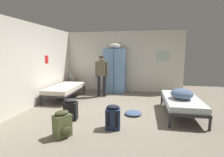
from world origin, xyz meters
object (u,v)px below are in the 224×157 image
(backpack_navy, at_px, (113,117))
(bed_left_rear, at_px, (65,89))
(water_bottle, at_px, (71,76))
(person_traveler, at_px, (102,72))
(bed_right, at_px, (181,101))
(lotion_bottle, at_px, (73,77))
(backpack_black, at_px, (71,110))
(shelf_unit, at_px, (72,83))
(bedding_heap, at_px, (182,94))
(clothes_pile_denim, at_px, (133,113))
(backpack_olive, at_px, (62,124))
(locker_bank, at_px, (115,70))

(backpack_navy, bearing_deg, bed_left_rear, 134.76)
(water_bottle, distance_m, backpack_navy, 4.31)
(person_traveler, bearing_deg, bed_right, -31.78)
(lotion_bottle, height_order, backpack_black, lotion_bottle)
(shelf_unit, distance_m, bedding_heap, 4.74)
(lotion_bottle, height_order, backpack_navy, lotion_bottle)
(clothes_pile_denim, bearing_deg, shelf_unit, 138.44)
(bed_right, bearing_deg, backpack_navy, -144.97)
(water_bottle, bearing_deg, backpack_black, -66.79)
(person_traveler, height_order, backpack_olive, person_traveler)
(bedding_heap, xyz_separation_m, person_traveler, (-2.58, 1.76, 0.32))
(shelf_unit, distance_m, backpack_black, 3.40)
(locker_bank, xyz_separation_m, bedding_heap, (2.20, -2.60, -0.34))
(person_traveler, distance_m, backpack_navy, 3.03)
(locker_bank, bearing_deg, bedding_heap, -49.69)
(water_bottle, height_order, backpack_black, water_bottle)
(bed_left_rear, distance_m, backpack_black, 2.14)
(backpack_black, bearing_deg, lotion_bottle, 111.25)
(water_bottle, bearing_deg, bed_right, -28.91)
(bedding_heap, height_order, backpack_black, bedding_heap)
(backpack_navy, bearing_deg, backpack_black, 164.68)
(bedding_heap, height_order, lotion_bottle, bedding_heap)
(shelf_unit, height_order, lotion_bottle, lotion_bottle)
(person_traveler, bearing_deg, shelf_unit, 155.77)
(shelf_unit, bearing_deg, bed_left_rear, -78.90)
(shelf_unit, bearing_deg, backpack_navy, -55.05)
(locker_bank, height_order, backpack_navy, locker_bank)
(bedding_heap, distance_m, backpack_olive, 3.06)
(backpack_olive, relative_size, backpack_navy, 1.00)
(water_bottle, height_order, backpack_navy, water_bottle)
(shelf_unit, bearing_deg, backpack_olive, -69.75)
(locker_bank, height_order, backpack_olive, locker_bank)
(shelf_unit, height_order, backpack_black, shelf_unit)
(locker_bank, distance_m, backpack_black, 3.45)
(shelf_unit, xyz_separation_m, backpack_black, (1.28, -3.15, -0.09))
(bed_right, distance_m, backpack_olive, 3.14)
(bedding_heap, bearing_deg, shelf_unit, 149.14)
(water_bottle, relative_size, clothes_pile_denim, 0.51)
(water_bottle, bearing_deg, backpack_navy, -54.33)
(bed_left_rear, distance_m, bedding_heap, 3.99)
(clothes_pile_denim, bearing_deg, backpack_black, -156.94)
(bed_right, relative_size, clothes_pile_denim, 3.97)
(bed_right, bearing_deg, locker_bank, 132.32)
(locker_bank, height_order, bedding_heap, locker_bank)
(bed_left_rear, relative_size, lotion_bottle, 14.81)
(lotion_bottle, distance_m, backpack_olive, 4.25)
(bed_left_rear, distance_m, person_traveler, 1.48)
(shelf_unit, bearing_deg, backpack_black, -67.89)
(person_traveler, distance_m, clothes_pile_denim, 2.43)
(locker_bank, bearing_deg, backpack_olive, -95.05)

